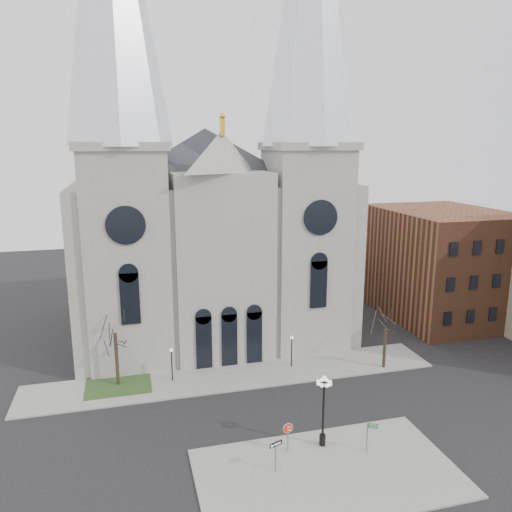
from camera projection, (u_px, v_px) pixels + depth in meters
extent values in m
plane|color=black|center=(266.00, 440.00, 38.36)|extent=(160.00, 160.00, 0.00)
cube|color=gray|center=(327.00, 473.00, 34.38)|extent=(18.00, 10.00, 0.14)
cube|color=gray|center=(235.00, 376.00, 48.72)|extent=(40.00, 6.00, 0.14)
cube|color=#2D4D21|center=(118.00, 385.00, 46.91)|extent=(6.00, 5.00, 0.18)
cube|color=#9C9A91|center=(208.00, 255.00, 60.90)|extent=(30.00, 24.00, 18.00)
pyramid|color=#2D3035|center=(205.00, 128.00, 57.61)|extent=(33.00, 26.40, 6.00)
cube|color=#9C9A91|center=(128.00, 258.00, 50.07)|extent=(8.00, 8.00, 22.00)
cylinder|color=black|center=(126.00, 225.00, 45.37)|extent=(3.60, 0.30, 3.60)
cube|color=#9C9A91|center=(305.00, 248.00, 54.83)|extent=(8.00, 8.00, 22.00)
cylinder|color=black|center=(320.00, 217.00, 50.13)|extent=(3.60, 0.30, 3.60)
cube|color=#9C9A91|center=(223.00, 268.00, 51.31)|extent=(10.00, 5.00, 19.50)
pyramid|color=#9C9A91|center=(222.00, 152.00, 48.73)|extent=(11.00, 5.00, 4.00)
cube|color=brown|center=(440.00, 263.00, 65.08)|extent=(14.00, 18.00, 14.00)
cylinder|color=black|center=(117.00, 360.00, 46.35)|extent=(0.32, 0.32, 5.25)
cylinder|color=black|center=(384.00, 349.00, 50.14)|extent=(0.32, 0.32, 4.20)
cylinder|color=black|center=(172.00, 366.00, 47.35)|extent=(0.12, 0.12, 3.00)
sphere|color=white|center=(171.00, 350.00, 46.99)|extent=(0.32, 0.32, 0.32)
cylinder|color=black|center=(292.00, 353.00, 50.35)|extent=(0.12, 0.12, 3.00)
sphere|color=white|center=(292.00, 338.00, 50.00)|extent=(0.32, 0.32, 0.32)
cylinder|color=slate|center=(288.00, 437.00, 36.47)|extent=(0.09, 0.09, 2.22)
cylinder|color=red|center=(288.00, 428.00, 36.30)|extent=(0.74, 0.28, 0.77)
cylinder|color=white|center=(288.00, 428.00, 36.30)|extent=(0.79, 0.28, 0.83)
cube|color=white|center=(288.00, 426.00, 36.27)|extent=(0.41, 0.15, 0.10)
cube|color=white|center=(288.00, 429.00, 36.33)|extent=(0.46, 0.17, 0.10)
cylinder|color=black|center=(323.00, 415.00, 36.91)|extent=(0.17, 0.17, 4.97)
cylinder|color=black|center=(322.00, 440.00, 37.36)|extent=(0.48, 0.48, 0.86)
sphere|color=white|center=(324.00, 378.00, 36.25)|extent=(0.35, 0.35, 0.35)
cylinder|color=slate|center=(275.00, 456.00, 34.20)|extent=(0.10, 0.10, 2.38)
cube|color=black|center=(276.00, 444.00, 34.00)|extent=(0.99, 0.39, 0.34)
cylinder|color=slate|center=(367.00, 437.00, 36.44)|extent=(0.10, 0.10, 2.37)
cube|color=#0C5817|center=(373.00, 424.00, 36.16)|extent=(0.62, 0.29, 0.16)
cube|color=#0C5817|center=(373.00, 427.00, 36.21)|extent=(0.62, 0.29, 0.16)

